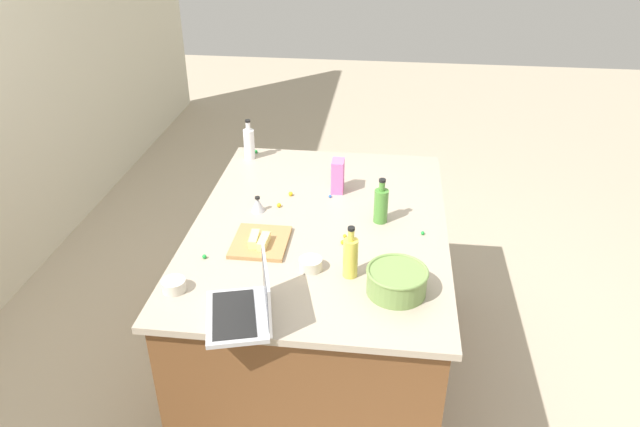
% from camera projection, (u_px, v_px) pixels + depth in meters
% --- Properties ---
extents(ground_plane, '(12.00, 12.00, 0.00)m').
position_uv_depth(ground_plane, '(320.00, 366.00, 3.22)').
color(ground_plane, '#B7A88E').
extents(island_counter, '(1.62, 1.17, 0.90)m').
position_uv_depth(island_counter, '(320.00, 300.00, 3.00)').
color(island_counter, brown).
rests_on(island_counter, ground).
extents(laptop, '(0.36, 0.30, 0.22)m').
position_uv_depth(laptop, '(247.00, 307.00, 2.17)').
color(laptop, '#B7B7BC').
rests_on(laptop, island_counter).
extents(mixing_bowl_large, '(0.24, 0.24, 0.10)m').
position_uv_depth(mixing_bowl_large, '(397.00, 280.00, 2.29)').
color(mixing_bowl_large, '#72934C').
rests_on(mixing_bowl_large, island_counter).
extents(bottle_olive, '(0.07, 0.07, 0.22)m').
position_uv_depth(bottle_olive, '(381.00, 205.00, 2.74)').
color(bottle_olive, '#4C8C38').
rests_on(bottle_olive, island_counter).
extents(bottle_vinegar, '(0.06, 0.06, 0.23)m').
position_uv_depth(bottle_vinegar, '(249.00, 143.00, 3.35)').
color(bottle_vinegar, white).
rests_on(bottle_vinegar, island_counter).
extents(bottle_oil, '(0.06, 0.06, 0.23)m').
position_uv_depth(bottle_oil, '(350.00, 257.00, 2.37)').
color(bottle_oil, '#DBC64C').
rests_on(bottle_oil, island_counter).
extents(cutting_board, '(0.27, 0.24, 0.02)m').
position_uv_depth(cutting_board, '(260.00, 242.00, 2.61)').
color(cutting_board, '#AD7F4C').
rests_on(cutting_board, island_counter).
extents(butter_stick_left, '(0.11, 0.04, 0.04)m').
position_uv_depth(butter_stick_left, '(264.00, 241.00, 2.57)').
color(butter_stick_left, '#F4E58C').
rests_on(butter_stick_left, cutting_board).
extents(butter_stick_right, '(0.11, 0.04, 0.04)m').
position_uv_depth(butter_stick_right, '(254.00, 239.00, 2.58)').
color(butter_stick_right, '#F4E58C').
rests_on(butter_stick_right, cutting_board).
extents(ramekin_small, '(0.10, 0.10, 0.05)m').
position_uv_depth(ramekin_small, '(311.00, 264.00, 2.44)').
color(ramekin_small, beige).
rests_on(ramekin_small, island_counter).
extents(ramekin_medium, '(0.09, 0.09, 0.05)m').
position_uv_depth(ramekin_medium, '(174.00, 285.00, 2.32)').
color(ramekin_medium, beige).
rests_on(ramekin_medium, island_counter).
extents(kitchen_timer, '(0.07, 0.07, 0.08)m').
position_uv_depth(kitchen_timer, '(258.00, 204.00, 2.85)').
color(kitchen_timer, '#B2B2B7').
rests_on(kitchen_timer, island_counter).
extents(candy_bag, '(0.09, 0.06, 0.17)m').
position_uv_depth(candy_bag, '(338.00, 176.00, 3.01)').
color(candy_bag, pink).
rests_on(candy_bag, island_counter).
extents(candy_0, '(0.02, 0.02, 0.02)m').
position_uv_depth(candy_0, '(204.00, 257.00, 2.51)').
color(candy_0, green).
rests_on(candy_0, island_counter).
extents(candy_1, '(0.02, 0.02, 0.02)m').
position_uv_depth(candy_1, '(343.00, 242.00, 2.61)').
color(candy_1, yellow).
rests_on(candy_1, island_counter).
extents(candy_2, '(0.02, 0.02, 0.02)m').
position_uv_depth(candy_2, '(291.00, 194.00, 3.00)').
color(candy_2, yellow).
rests_on(candy_2, island_counter).
extents(candy_3, '(0.02, 0.02, 0.02)m').
position_uv_depth(candy_3, '(330.00, 196.00, 2.98)').
color(candy_3, blue).
rests_on(candy_3, island_counter).
extents(candy_4, '(0.02, 0.02, 0.02)m').
position_uv_depth(candy_4, '(398.00, 273.00, 2.41)').
color(candy_4, orange).
rests_on(candy_4, island_counter).
extents(candy_5, '(0.02, 0.02, 0.02)m').
position_uv_depth(candy_5, '(279.00, 205.00, 2.90)').
color(candy_5, yellow).
rests_on(candy_5, island_counter).
extents(candy_6, '(0.02, 0.02, 0.02)m').
position_uv_depth(candy_6, '(423.00, 233.00, 2.68)').
color(candy_6, green).
rests_on(candy_6, island_counter).
extents(candy_7, '(0.02, 0.02, 0.02)m').
position_uv_depth(candy_7, '(345.00, 236.00, 2.66)').
color(candy_7, yellow).
rests_on(candy_7, island_counter).
extents(candy_8, '(0.02, 0.02, 0.02)m').
position_uv_depth(candy_8, '(256.00, 152.00, 3.45)').
color(candy_8, green).
rests_on(candy_8, island_counter).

